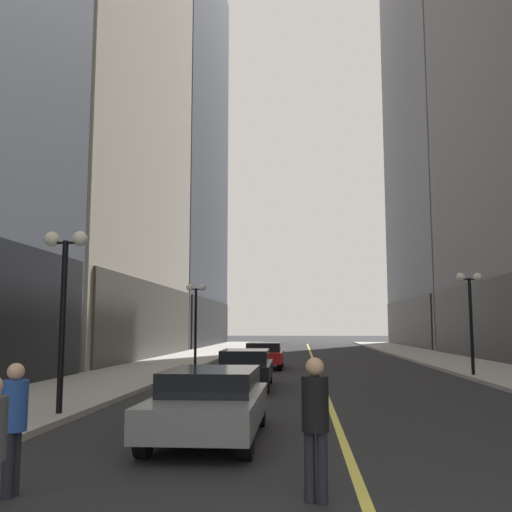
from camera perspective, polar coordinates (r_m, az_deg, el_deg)
name	(u,v)px	position (r m, az deg, el deg)	size (l,w,h in m)	color
ground_plane	(313,360)	(38.35, 5.66, -10.15)	(200.00, 200.00, 0.00)	#262628
sidewalk_left	(188,358)	(39.06, -6.73, -9.97)	(4.50, 78.00, 0.15)	#ADA8A0
sidewalk_right	(443,359)	(39.38, 17.92, -9.66)	(4.50, 78.00, 0.15)	#ADA8A0
lane_centre_stripe	(313,360)	(38.35, 5.66, -10.14)	(0.16, 70.00, 0.01)	#E5D64C
building_left_mid	(81,20)	(46.23, -16.90, 21.33)	(11.69, 24.00, 47.87)	#B7AD99
building_left_far	(171,140)	(68.35, -8.41, 11.21)	(10.18, 26.00, 46.98)	#4C515B
building_right_far	(469,81)	(71.48, 20.28, 15.91)	(15.66, 26.00, 58.99)	gray
car_grey	(210,401)	(11.52, -4.51, -14.06)	(1.94, 4.56, 1.32)	slate
car_black	(245,367)	(20.96, -1.09, -10.87)	(1.96, 4.77, 1.32)	black
car_red	(264,354)	(30.37, 0.80, -9.67)	(1.96, 4.15, 1.32)	#B21919
pedestrian_in_black_coat	(315,417)	(7.51, 5.87, -15.49)	(0.43, 0.43, 1.76)	black
pedestrian_in_blue_hoodie	(14,418)	(8.34, -22.78, -14.52)	(0.36, 0.36, 1.68)	black
street_lamp_left_near	(64,280)	(14.54, -18.38, -2.24)	(1.06, 0.36, 4.43)	black
street_lamp_left_far	(196,306)	(31.33, -5.95, -4.91)	(1.06, 0.36, 4.43)	black
street_lamp_right_mid	(470,300)	(26.21, 20.35, -4.11)	(1.06, 0.36, 4.43)	black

